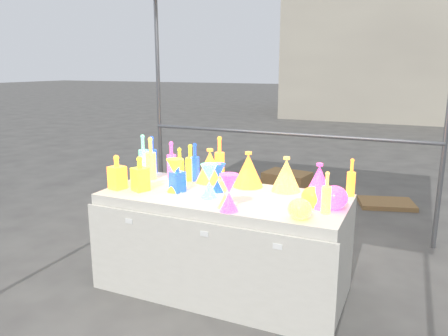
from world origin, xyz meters
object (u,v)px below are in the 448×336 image
at_px(bottle_0, 190,162).
at_px(lampshade_0, 210,165).
at_px(display_table, 223,242).
at_px(cardboard_box_closed, 287,187).
at_px(decanter_0, 140,174).

bearing_deg(bottle_0, lampshade_0, 5.71).
xyz_separation_m(display_table, lampshade_0, (-0.25, 0.29, 0.51)).
relative_size(display_table, cardboard_box_closed, 3.43).
xyz_separation_m(bottle_0, lampshade_0, (0.17, 0.02, -0.01)).
height_order(display_table, cardboard_box_closed, display_table).
bearing_deg(cardboard_box_closed, decanter_0, -91.19).
xyz_separation_m(display_table, bottle_0, (-0.42, 0.27, 0.53)).
relative_size(bottle_0, decanter_0, 1.14).
distance_m(bottle_0, decanter_0, 0.48).
relative_size(bottle_0, lampshade_0, 1.10).
distance_m(cardboard_box_closed, decanter_0, 2.60).
bearing_deg(lampshade_0, cardboard_box_closed, 65.77).
bearing_deg(lampshade_0, display_table, -71.04).
bearing_deg(bottle_0, cardboard_box_closed, 82.92).
bearing_deg(display_table, lampshade_0, 130.88).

